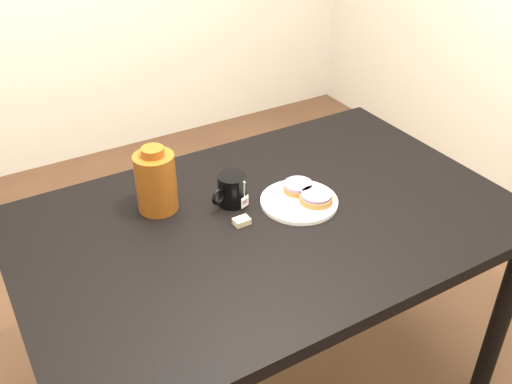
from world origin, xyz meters
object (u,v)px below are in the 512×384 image
Objects in this scene: table at (268,240)px; plate at (299,201)px; bagel_front at (316,198)px; bagel_package at (156,181)px; teabag_pouch at (242,221)px; mug at (232,190)px; bagel_back at (298,187)px.

plate is at bearing 5.89° from table.
table is 10.05× the size of bagel_front.
plate is 0.42m from bagel_package.
teabag_pouch is (-0.08, 0.01, 0.09)m from table.
table is at bearing 172.50° from bagel_front.
mug reaches higher than teabag_pouch.
bagel_back is 0.07m from bagel_front.
bagel_front is at bearing -28.65° from bagel_package.
bagel_back is 0.42m from bagel_package.
table is 10.42× the size of mug.
bagel_front is at bearing -52.33° from mug.
bagel_front is at bearing -7.50° from table.
bagel_front reaches higher than teabag_pouch.
bagel_back is at bearing 99.89° from bagel_front.
plate is at bearing 140.27° from bagel_front.
bagel_package is (-0.17, 0.19, 0.08)m from teabag_pouch.
table is at bearing -174.11° from plate.
mug reaches higher than table.
bagel_back is at bearing 21.42° from table.
teabag_pouch is (-0.23, 0.03, -0.02)m from bagel_front.
bagel_package reaches higher than bagel_front.
bagel_back is 0.61× the size of bagel_package.
bagel_back reaches higher than teabag_pouch.
bagel_front is (0.01, -0.07, -0.00)m from bagel_back.
teabag_pouch reaches higher than plate.
teabag_pouch reaches higher than table.
mug is 0.11m from teabag_pouch.
bagel_package is (-0.36, 0.19, 0.08)m from plate.
bagel_package reaches higher than mug.
teabag_pouch is at bearing -48.72° from bagel_package.
mug reaches higher than bagel_front.
bagel_front is 0.24m from teabag_pouch.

